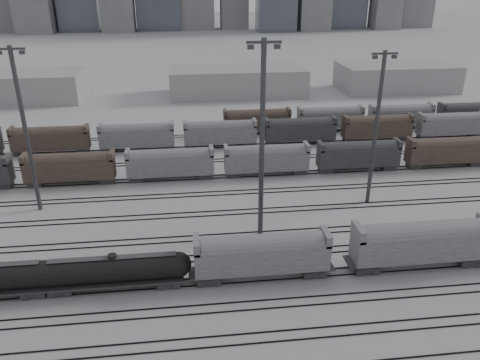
{
  "coord_description": "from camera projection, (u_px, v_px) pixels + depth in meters",
  "views": [
    {
      "loc": [
        -6.05,
        -44.67,
        32.97
      ],
      "look_at": [
        1.91,
        21.09,
        4.0
      ],
      "focal_mm": 35.0,
      "sensor_mm": 36.0,
      "label": 1
    }
  ],
  "objects": [
    {
      "name": "tank_car_b",
      "position": [
        114.0,
        270.0,
        52.78
      ],
      "size": [
        17.47,
        2.91,
        4.32
      ],
      "color": "#262628",
      "rests_on": "ground"
    },
    {
      "name": "hopper_car_a",
      "position": [
        262.0,
        253.0,
        54.24
      ],
      "size": [
        15.8,
        3.14,
        5.65
      ],
      "color": "#262628",
      "rests_on": "ground"
    },
    {
      "name": "bg_string_far",
      "position": [
        366.0,
        118.0,
        108.23
      ],
      "size": [
        66.0,
        3.0,
        5.6
      ],
      "color": "brown",
      "rests_on": "ground"
    },
    {
      "name": "ground",
      "position": [
        245.0,
        284.0,
        54.51
      ],
      "size": [
        900.0,
        900.0,
        0.0
      ],
      "primitive_type": "plane",
      "color": "silver",
      "rests_on": "ground"
    },
    {
      "name": "light_mast_d",
      "position": [
        376.0,
        126.0,
        69.37
      ],
      "size": [
        3.76,
        0.6,
        23.52
      ],
      "color": "#39393B",
      "rests_on": "ground"
    },
    {
      "name": "bg_string_near",
      "position": [
        266.0,
        160.0,
        83.37
      ],
      "size": [
        151.0,
        3.0,
        5.6
      ],
      "color": "gray",
      "rests_on": "ground"
    },
    {
      "name": "light_mast_b",
      "position": [
        25.0,
        128.0,
        66.76
      ],
      "size": [
        3.93,
        0.63,
        24.54
      ],
      "color": "#39393B",
      "rests_on": "ground"
    },
    {
      "name": "warehouse_right",
      "position": [
        396.0,
        77.0,
        145.92
      ],
      "size": [
        35.0,
        18.0,
        8.0
      ],
      "primitive_type": "cube",
      "color": "#9C9C9F",
      "rests_on": "ground"
    },
    {
      "name": "tracks",
      "position": [
        230.0,
        214.0,
        70.39
      ],
      "size": [
        220.0,
        71.5,
        0.16
      ],
      "color": "black",
      "rests_on": "ground"
    },
    {
      "name": "warehouse_mid",
      "position": [
        237.0,
        81.0,
        140.41
      ],
      "size": [
        40.0,
        18.0,
        8.0
      ],
      "primitive_type": "cube",
      "color": "#9C9C9F",
      "rests_on": "ground"
    },
    {
      "name": "hopper_car_b",
      "position": [
        421.0,
        241.0,
        56.3
      ],
      "size": [
        16.79,
        3.34,
        6.0
      ],
      "color": "#262628",
      "rests_on": "ground"
    },
    {
      "name": "bg_string_mid",
      "position": [
        300.0,
        131.0,
        99.02
      ],
      "size": [
        151.0,
        3.0,
        5.6
      ],
      "color": "#262628",
      "rests_on": "ground"
    },
    {
      "name": "light_mast_c",
      "position": [
        262.0,
        138.0,
        59.5
      ],
      "size": [
        4.22,
        0.68,
        26.38
      ],
      "color": "#39393B",
      "rests_on": "ground"
    }
  ]
}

